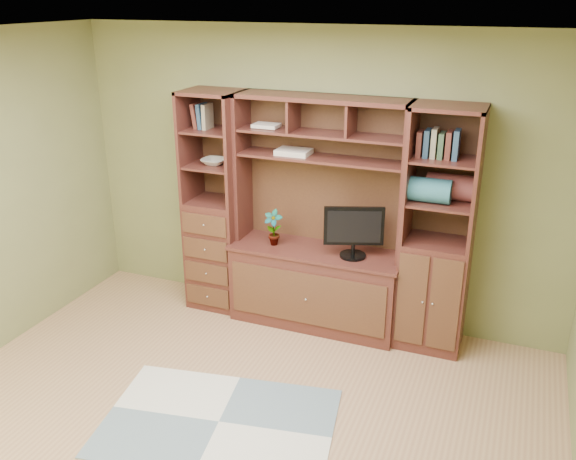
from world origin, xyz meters
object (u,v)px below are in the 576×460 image
at_px(left_tower, 216,203).
at_px(right_tower, 438,232).
at_px(monitor, 354,223).
at_px(center_hutch, 317,218).

xyz_separation_m(left_tower, right_tower, (2.02, 0.00, 0.00)).
bearing_deg(left_tower, monitor, -3.20).
distance_m(left_tower, monitor, 1.35).
height_order(right_tower, monitor, right_tower).
relative_size(center_hutch, monitor, 3.32).
xyz_separation_m(center_hutch, right_tower, (1.02, 0.04, 0.00)).
height_order(center_hutch, monitor, center_hutch).
relative_size(left_tower, right_tower, 1.00).
bearing_deg(center_hutch, monitor, -5.83).
height_order(left_tower, monitor, left_tower).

